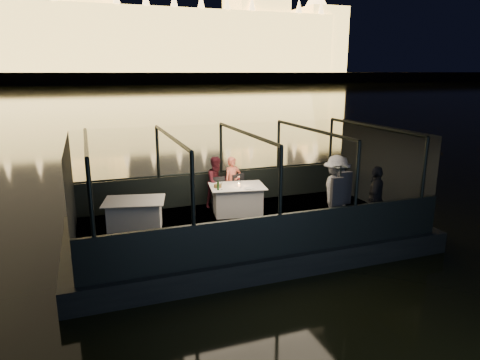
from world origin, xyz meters
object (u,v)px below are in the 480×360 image
object	(u,v)px
dining_table_aft	(135,215)
coat_stand	(339,203)
chair_port_right	(240,192)
passenger_stripe	(336,193)
person_woman_coral	(233,180)
passenger_dark	(375,198)
chair_port_left	(220,194)
person_man_maroon	(217,181)
dining_table_central	(237,199)
wine_bottle	(218,184)

from	to	relation	value
dining_table_aft	coat_stand	distance (m)	4.79
chair_port_right	passenger_stripe	bearing A→B (deg)	-77.86
person_woman_coral	passenger_dark	distance (m)	3.99
chair_port_left	coat_stand	bearing A→B (deg)	-49.63
person_woman_coral	person_man_maroon	world-z (taller)	person_man_maroon
chair_port_left	person_woman_coral	xyz separation A→B (m)	(0.47, 0.27, 0.30)
dining_table_aft	person_man_maroon	size ratio (longest dim) A/B	0.98
coat_stand	passenger_dark	xyz separation A→B (m)	(1.14, 0.22, -0.05)
passenger_stripe	dining_table_central	bearing A→B (deg)	62.76
dining_table_central	dining_table_aft	xyz separation A→B (m)	(-2.73, -0.36, 0.00)
passenger_dark	chair_port_right	bearing A→B (deg)	-97.43
chair_port_left	chair_port_right	bearing A→B (deg)	13.77
chair_port_left	passenger_stripe	size ratio (longest dim) A/B	0.49
chair_port_left	chair_port_right	size ratio (longest dim) A/B	0.98
coat_stand	passenger_dark	distance (m)	1.16
chair_port_right	passenger_stripe	xyz separation A→B (m)	(1.65, -2.27, 0.40)
chair_port_right	coat_stand	distance (m)	3.37
chair_port_right	person_woman_coral	world-z (taller)	person_woman_coral
person_woman_coral	coat_stand	bearing A→B (deg)	-80.28
dining_table_central	chair_port_left	xyz separation A→B (m)	(-0.35, 0.45, 0.06)
dining_table_aft	person_woman_coral	bearing A→B (deg)	20.69
passenger_dark	wine_bottle	distance (m)	3.87
dining_table_central	person_woman_coral	size ratio (longest dim) A/B	1.03
passenger_stripe	chair_port_left	bearing A→B (deg)	61.16
passenger_stripe	dining_table_aft	bearing A→B (deg)	88.62
chair_port_left	dining_table_aft	bearing A→B (deg)	-151.22
dining_table_aft	passenger_dark	bearing A→B (deg)	-21.16
chair_port_left	coat_stand	size ratio (longest dim) A/B	0.50
chair_port_left	person_woman_coral	distance (m)	0.62
chair_port_right	passenger_dark	xyz separation A→B (m)	(2.32, -2.91, 0.40)
coat_stand	wine_bottle	size ratio (longest dim) A/B	6.63
dining_table_aft	wine_bottle	size ratio (longest dim) A/B	5.34
dining_table_aft	wine_bottle	bearing A→B (deg)	3.54
dining_table_aft	coat_stand	world-z (taller)	coat_stand
dining_table_central	person_woman_coral	distance (m)	0.82
dining_table_central	wine_bottle	xyz separation A→B (m)	(-0.60, -0.23, 0.53)
chair_port_right	dining_table_central	bearing A→B (deg)	-142.70
person_man_maroon	wine_bottle	bearing A→B (deg)	-124.41
dining_table_aft	chair_port_right	xyz separation A→B (m)	(3.00, 0.85, 0.06)
chair_port_left	passenger_dark	bearing A→B (deg)	-34.22
coat_stand	wine_bottle	xyz separation A→B (m)	(-2.05, 2.41, 0.02)
person_woman_coral	passenger_stripe	xyz separation A→B (m)	(1.80, -2.50, 0.10)
dining_table_central	person_woman_coral	world-z (taller)	person_woman_coral
coat_stand	passenger_dark	world-z (taller)	coat_stand
dining_table_aft	chair_port_left	distance (m)	2.51
dining_table_central	passenger_stripe	distance (m)	2.66
dining_table_central	chair_port_left	bearing A→B (deg)	128.17
passenger_dark	person_man_maroon	bearing A→B (deg)	-92.88
coat_stand	person_man_maroon	size ratio (longest dim) A/B	1.22
dining_table_central	chair_port_right	world-z (taller)	chair_port_right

